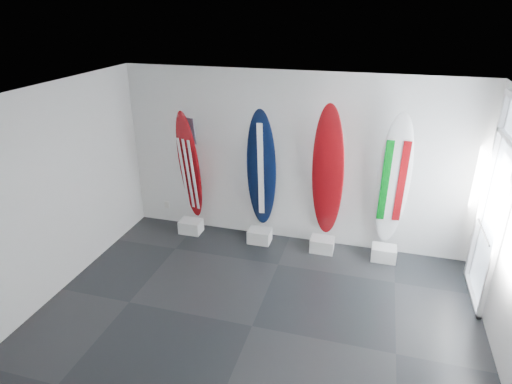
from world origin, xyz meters
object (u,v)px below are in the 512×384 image
(surfboard_navy, at_px, (261,170))
(surfboard_swiss, at_px, (328,173))
(surfboard_italy, at_px, (393,181))
(surfboard_usa, at_px, (189,167))

(surfboard_navy, xyz_separation_m, surfboard_swiss, (1.12, 0.00, 0.07))
(surfboard_navy, distance_m, surfboard_swiss, 1.13)
(surfboard_swiss, relative_size, surfboard_italy, 1.03)
(surfboard_usa, distance_m, surfboard_italy, 3.49)
(surfboard_navy, height_order, surfboard_italy, surfboard_italy)
(surfboard_usa, xyz_separation_m, surfboard_italy, (3.49, 0.00, 0.10))
(surfboard_swiss, height_order, surfboard_italy, surfboard_swiss)
(surfboard_usa, bearing_deg, surfboard_italy, 17.35)
(surfboard_usa, relative_size, surfboard_swiss, 0.88)
(surfboard_usa, xyz_separation_m, surfboard_navy, (1.34, 0.00, 0.06))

